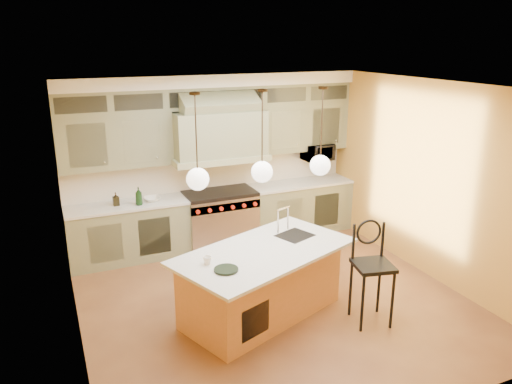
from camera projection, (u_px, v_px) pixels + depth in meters
name	position (u px, v px, depth m)	size (l,w,h in m)	color
floor	(273.00, 300.00, 6.85)	(5.00, 5.00, 0.00)	brown
ceiling	(276.00, 86.00, 5.99)	(5.00, 5.00, 0.00)	white
wall_back	(212.00, 159.00, 8.61)	(5.00, 5.00, 0.00)	#C08A34
wall_front	(401.00, 284.00, 4.23)	(5.00, 5.00, 0.00)	#C08A34
wall_left	(69.00, 228.00, 5.47)	(5.00, 5.00, 0.00)	#C08A34
wall_right	(427.00, 179.00, 7.37)	(5.00, 5.00, 0.00)	#C08A34
back_cabinetry	(217.00, 163.00, 8.39)	(5.00, 0.77, 2.90)	gray
range	(220.00, 218.00, 8.59)	(1.20, 0.74, 0.96)	silver
kitchen_island	(262.00, 281.00, 6.39)	(2.56, 1.95, 1.35)	#AF783E
counter_stool	(372.00, 266.00, 6.17)	(0.54, 0.54, 1.31)	black
microwave	(317.00, 152.00, 9.14)	(0.54, 0.37, 0.30)	black
oil_bottle_a	(139.00, 196.00, 7.79)	(0.11, 0.11, 0.29)	black
oil_bottle_b	(116.00, 199.00, 7.78)	(0.09, 0.10, 0.21)	black
fruit_bowl	(152.00, 199.00, 8.02)	(0.26, 0.26, 0.06)	white
cup	(207.00, 260.00, 5.82)	(0.10, 0.10, 0.10)	white
pendant_left	(198.00, 177.00, 5.64)	(0.26, 0.26, 1.11)	#2D2319
pendant_center	(262.00, 169.00, 5.95)	(0.26, 0.26, 1.11)	#2D2319
pendant_right	(320.00, 163.00, 6.25)	(0.26, 0.26, 1.11)	#2D2319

